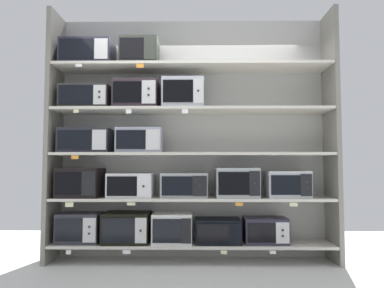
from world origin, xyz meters
name	(u,v)px	position (x,y,z in m)	size (l,w,h in m)	color
back_panel	(192,137)	(0.00, 0.25, 1.40)	(3.26, 0.04, 2.79)	#B2B2AD
upright_left	(54,135)	(-1.56, 0.00, 1.40)	(0.05, 0.45, 2.79)	gray
upright_right	(332,135)	(1.56, 0.00, 1.40)	(0.05, 0.45, 2.79)	gray
shelf_0	(192,244)	(0.00, 0.00, 0.19)	(3.06, 0.45, 0.03)	beige
microwave_0	(80,228)	(-1.24, 0.00, 0.37)	(0.46, 0.36, 0.32)	#2C2B33
microwave_1	(127,227)	(-0.72, 0.00, 0.37)	(0.50, 0.42, 0.33)	black
microwave_2	(173,228)	(-0.21, 0.00, 0.37)	(0.43, 0.43, 0.32)	silver
microwave_3	(218,231)	(0.29, 0.00, 0.34)	(0.49, 0.38, 0.26)	black
microwave_4	(265,230)	(0.80, 0.00, 0.34)	(0.47, 0.36, 0.27)	#2D2739
price_tag_0	(68,252)	(-1.28, -0.23, 0.15)	(0.05, 0.00, 0.04)	white
price_tag_1	(127,252)	(-0.68, -0.23, 0.15)	(0.08, 0.00, 0.04)	white
price_tag_2	(224,252)	(0.33, -0.23, 0.15)	(0.07, 0.00, 0.04)	beige
price_tag_3	(273,252)	(0.84, -0.23, 0.15)	(0.06, 0.00, 0.03)	white
shelf_1	(192,199)	(0.00, 0.00, 0.68)	(3.06, 0.45, 0.03)	beige
microwave_5	(81,183)	(-1.24, 0.00, 0.86)	(0.46, 0.43, 0.32)	black
microwave_6	(131,185)	(-0.68, 0.00, 0.83)	(0.49, 0.39, 0.27)	silver
microwave_7	(184,185)	(-0.08, 0.00, 0.83)	(0.51, 0.35, 0.27)	#A4A7A7
microwave_8	(237,183)	(0.50, 0.00, 0.86)	(0.47, 0.42, 0.33)	#9BA2A3
microwave_9	(287,184)	(1.05, 0.00, 0.85)	(0.46, 0.39, 0.29)	#B6BBC0
price_tag_4	(69,205)	(-1.29, -0.23, 0.64)	(0.09, 0.00, 0.05)	beige
price_tag_5	(131,204)	(-0.64, -0.23, 0.65)	(0.09, 0.00, 0.03)	beige
price_tag_6	(239,204)	(0.50, -0.23, 0.65)	(0.08, 0.00, 0.03)	orange
price_tag_7	(294,204)	(1.06, -0.23, 0.65)	(0.08, 0.00, 0.04)	beige
shelf_2	(192,154)	(0.00, 0.00, 1.18)	(3.06, 0.45, 0.03)	beige
microwave_10	(86,141)	(-1.19, 0.00, 1.33)	(0.56, 0.36, 0.27)	#282731
microwave_11	(140,141)	(-0.58, 0.00, 1.33)	(0.50, 0.37, 0.27)	#979BAC
price_tag_8	(75,157)	(-1.24, -0.23, 1.14)	(0.08, 0.00, 0.04)	orange
shelf_3	(192,110)	(0.00, 0.00, 1.67)	(3.06, 0.45, 0.03)	beige
microwave_12	(86,98)	(-1.20, 0.00, 1.82)	(0.54, 0.36, 0.27)	#2F2E2D
microwave_13	(137,95)	(-0.63, 0.00, 1.85)	(0.49, 0.38, 0.32)	#31262D
microwave_14	(183,94)	(-0.10, 0.00, 1.85)	(0.46, 0.40, 0.33)	#B3B7C1
price_tag_9	(76,111)	(-1.24, -0.23, 1.63)	(0.06, 0.00, 0.04)	beige
price_tag_10	(129,111)	(-0.67, -0.23, 1.63)	(0.06, 0.00, 0.05)	white
price_tag_11	(185,111)	(-0.07, -0.23, 1.63)	(0.07, 0.00, 0.05)	white
shelf_4	(192,67)	(0.00, 0.00, 2.17)	(3.06, 0.45, 0.03)	beige
microwave_15	(88,54)	(-1.19, 0.00, 2.32)	(0.56, 0.40, 0.28)	#282736
microwave_16	(140,53)	(-0.60, 0.00, 2.34)	(0.42, 0.33, 0.31)	#2F332C
price_tag_12	(79,65)	(-1.22, -0.23, 2.13)	(0.07, 0.00, 0.03)	white
price_tag_13	(140,66)	(-0.56, -0.23, 2.12)	(0.08, 0.00, 0.04)	orange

